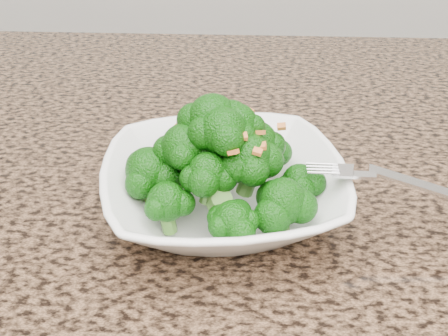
# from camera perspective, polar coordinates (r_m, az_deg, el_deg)

# --- Properties ---
(granite_counter) EXTENTS (1.64, 1.04, 0.03)m
(granite_counter) POSITION_cam_1_polar(r_m,az_deg,el_deg) (0.56, -8.24, -4.57)
(granite_counter) COLOR brown
(granite_counter) RESTS_ON cabinet
(bowl) EXTENTS (0.25, 0.25, 0.05)m
(bowl) POSITION_cam_1_polar(r_m,az_deg,el_deg) (0.52, -0.00, -2.19)
(bowl) COLOR white
(bowl) RESTS_ON granite_counter
(broccoli_pile) EXTENTS (0.19, 0.19, 0.07)m
(broccoli_pile) POSITION_cam_1_polar(r_m,az_deg,el_deg) (0.48, -0.00, 4.14)
(broccoli_pile) COLOR #0F5309
(broccoli_pile) RESTS_ON bowl
(garlic_topping) EXTENTS (0.12, 0.12, 0.01)m
(garlic_topping) POSITION_cam_1_polar(r_m,az_deg,el_deg) (0.47, -0.00, 8.50)
(garlic_topping) COLOR orange
(garlic_topping) RESTS_ON broccoli_pile
(fork) EXTENTS (0.17, 0.06, 0.01)m
(fork) POSITION_cam_1_polar(r_m,az_deg,el_deg) (0.49, 14.44, -0.74)
(fork) COLOR silver
(fork) RESTS_ON bowl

